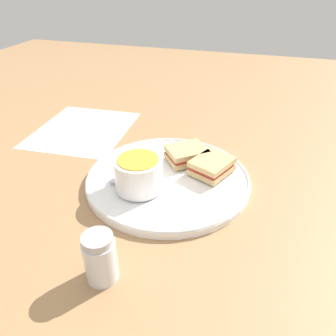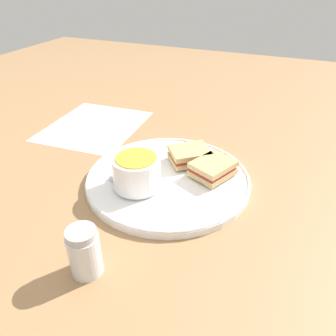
# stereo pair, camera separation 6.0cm
# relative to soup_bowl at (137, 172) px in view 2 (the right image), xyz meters

# --- Properties ---
(ground_plane) EXTENTS (2.40, 2.40, 0.00)m
(ground_plane) POSITION_rel_soup_bowl_xyz_m (0.04, 0.06, -0.05)
(ground_plane) COLOR #9E754C
(plate) EXTENTS (0.34, 0.34, 0.02)m
(plate) POSITION_rel_soup_bowl_xyz_m (0.04, 0.06, -0.04)
(plate) COLOR white
(plate) RESTS_ON ground_plane
(soup_bowl) EXTENTS (0.09, 0.09, 0.07)m
(soup_bowl) POSITION_rel_soup_bowl_xyz_m (0.00, 0.00, 0.00)
(soup_bowl) COLOR white
(soup_bowl) RESTS_ON plate
(spoon) EXTENTS (0.04, 0.12, 0.01)m
(spoon) POSITION_rel_soup_bowl_xyz_m (-0.05, 0.02, -0.03)
(spoon) COLOR silver
(spoon) RESTS_ON plate
(sandwich_half_near) EXTENTS (0.10, 0.11, 0.03)m
(sandwich_half_near) POSITION_rel_soup_bowl_xyz_m (0.13, 0.10, -0.02)
(sandwich_half_near) COLOR tan
(sandwich_half_near) RESTS_ON plate
(sandwich_half_far) EXTENTS (0.11, 0.11, 0.03)m
(sandwich_half_far) POSITION_rel_soup_bowl_xyz_m (0.06, 0.13, -0.02)
(sandwich_half_far) COLOR tan
(sandwich_half_far) RESTS_ON plate
(salt_shaker) EXTENTS (0.05, 0.05, 0.08)m
(salt_shaker) POSITION_rel_soup_bowl_xyz_m (0.02, -0.21, -0.01)
(salt_shaker) COLOR silver
(salt_shaker) RESTS_ON ground_plane
(menu_sheet) EXTENTS (0.26, 0.30, 0.00)m
(menu_sheet) POSITION_rel_soup_bowl_xyz_m (-0.26, 0.24, -0.05)
(menu_sheet) COLOR white
(menu_sheet) RESTS_ON ground_plane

